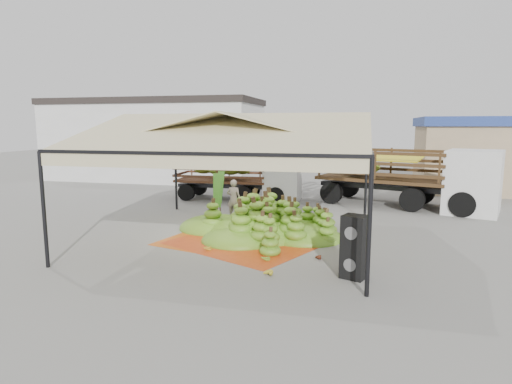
% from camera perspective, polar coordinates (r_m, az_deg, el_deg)
% --- Properties ---
extents(ground, '(90.00, 90.00, 0.00)m').
position_cam_1_polar(ground, '(14.05, -2.27, -6.13)').
color(ground, slate).
rests_on(ground, ground).
extents(canopy_tent, '(8.10, 8.10, 4.00)m').
position_cam_1_polar(canopy_tent, '(13.58, -2.35, 7.45)').
color(canopy_tent, black).
rests_on(canopy_tent, ground).
extents(building_white, '(14.30, 6.30, 5.40)m').
position_cam_1_polar(building_white, '(30.37, -13.27, 6.86)').
color(building_white, silver).
rests_on(building_white, ground).
extents(building_tan, '(6.30, 5.30, 4.10)m').
position_cam_1_polar(building_tan, '(26.82, 27.30, 4.52)').
color(building_tan, tan).
rests_on(building_tan, ground).
extents(tarp_left, '(4.55, 4.42, 0.01)m').
position_cam_1_polar(tarp_left, '(13.90, -3.44, -6.28)').
color(tarp_left, '#C45812').
rests_on(tarp_left, ground).
extents(tarp_right, '(5.63, 5.73, 0.01)m').
position_cam_1_polar(tarp_right, '(13.79, -0.25, -6.39)').
color(tarp_right, '#C84012').
rests_on(tarp_right, ground).
extents(banana_heap, '(6.75, 5.85, 1.29)m').
position_cam_1_polar(banana_heap, '(14.40, 0.54, -3.11)').
color(banana_heap, '#4B7518').
rests_on(banana_heap, ground).
extents(hand_yellow_a, '(0.49, 0.45, 0.18)m').
position_cam_1_polar(hand_yellow_a, '(12.78, -6.58, -7.28)').
color(hand_yellow_a, '#BC8C25').
rests_on(hand_yellow_a, ground).
extents(hand_yellow_b, '(0.58, 0.57, 0.20)m').
position_cam_1_polar(hand_yellow_b, '(10.57, 1.33, -10.63)').
color(hand_yellow_b, gold).
rests_on(hand_yellow_b, ground).
extents(hand_red_a, '(0.42, 0.36, 0.17)m').
position_cam_1_polar(hand_red_a, '(11.20, 11.51, -9.75)').
color(hand_red_a, '#531A12').
rests_on(hand_red_a, ground).
extents(hand_red_b, '(0.46, 0.41, 0.17)m').
position_cam_1_polar(hand_red_b, '(11.94, 7.98, -8.50)').
color(hand_red_b, '#541E13').
rests_on(hand_red_b, ground).
extents(hand_green, '(0.49, 0.47, 0.17)m').
position_cam_1_polar(hand_green, '(11.79, 1.21, -8.64)').
color(hand_green, '#397318').
rests_on(hand_green, ground).
extents(hanging_bunches, '(1.74, 0.24, 0.20)m').
position_cam_1_polar(hanging_bunches, '(11.97, 6.31, 3.96)').
color(hanging_bunches, '#3A7318').
rests_on(hanging_bunches, ground).
extents(speaker_stack, '(0.69, 0.65, 1.54)m').
position_cam_1_polar(speaker_stack, '(10.52, 12.97, -7.15)').
color(speaker_stack, black).
rests_on(speaker_stack, ground).
extents(banana_leaves, '(0.96, 1.36, 3.70)m').
position_cam_1_polar(banana_leaves, '(16.89, -4.87, -3.61)').
color(banana_leaves, '#337B20').
rests_on(banana_leaves, ground).
extents(vendor, '(0.58, 0.39, 1.56)m').
position_cam_1_polar(vendor, '(16.80, -2.99, -0.95)').
color(vendor, gray).
rests_on(vendor, ground).
extents(truck_left, '(6.11, 2.24, 2.08)m').
position_cam_1_polar(truck_left, '(21.09, -1.70, 2.44)').
color(truck_left, '#52321B').
rests_on(truck_left, ground).
extents(truck_right, '(8.08, 4.89, 2.63)m').
position_cam_1_polar(truck_right, '(20.35, 20.08, 2.63)').
color(truck_right, '#472B17').
rests_on(truck_right, ground).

